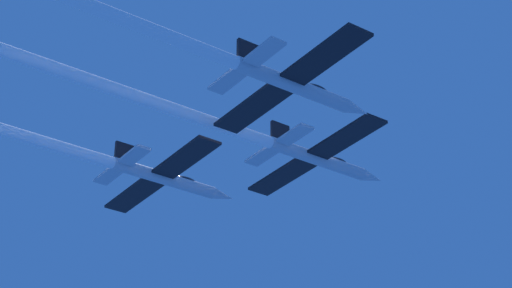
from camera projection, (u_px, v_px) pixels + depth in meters
jet_lead at (232, 129)px, 98.85m from camera, size 20.98×49.26×3.48m
jet_left_wing at (42, 141)px, 99.33m from camera, size 20.98×57.07×3.48m
jet_right_wing at (164, 35)px, 82.26m from camera, size 20.98×55.34×3.48m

